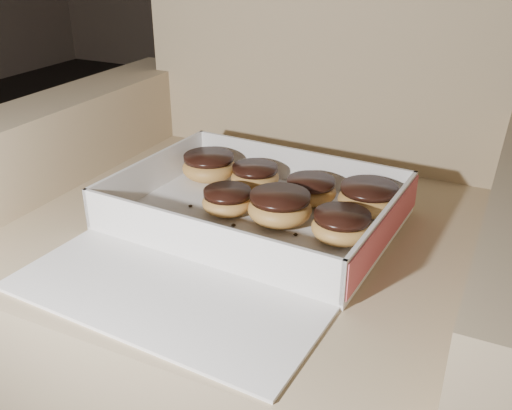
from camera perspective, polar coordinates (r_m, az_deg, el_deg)
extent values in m
plane|color=black|center=(1.62, -17.55, -7.35)|extent=(4.50, 4.50, 0.00)
cube|color=tan|center=(1.05, 0.20, -11.59)|extent=(0.74, 0.74, 0.43)
cube|color=tan|center=(1.16, 7.93, 18.21)|extent=(0.74, 0.14, 0.54)
cube|color=tan|center=(1.21, -17.37, -3.25)|extent=(0.12, 0.74, 0.58)
cube|color=tan|center=(0.94, 23.70, -13.66)|extent=(0.12, 0.74, 0.58)
cube|color=white|center=(0.91, 0.00, -1.36)|extent=(0.44, 0.34, 0.01)
cube|color=white|center=(1.02, 4.25, 3.89)|extent=(0.42, 0.03, 0.06)
cube|color=white|center=(0.78, -5.57, -3.59)|extent=(0.42, 0.03, 0.06)
cube|color=white|center=(1.00, -10.38, 3.12)|extent=(0.03, 0.31, 0.06)
cube|color=white|center=(0.82, 12.66, -2.37)|extent=(0.03, 0.31, 0.06)
cube|color=#C44E59|center=(0.82, 12.95, -2.44)|extent=(0.02, 0.31, 0.05)
cube|color=white|center=(0.74, -9.44, -9.08)|extent=(0.42, 0.20, 0.01)
ellipsoid|color=gold|center=(0.92, 11.17, 0.48)|extent=(0.10, 0.10, 0.05)
cylinder|color=black|center=(0.91, 11.28, 1.64)|extent=(0.09, 0.09, 0.01)
ellipsoid|color=gold|center=(0.95, 5.47, 1.33)|extent=(0.08, 0.08, 0.04)
cylinder|color=black|center=(0.94, 5.51, 2.32)|extent=(0.08, 0.08, 0.01)
ellipsoid|color=gold|center=(1.03, -4.72, 3.73)|extent=(0.10, 0.10, 0.05)
cylinder|color=black|center=(1.03, -4.76, 4.77)|extent=(0.09, 0.09, 0.01)
ellipsoid|color=gold|center=(0.99, -0.11, 2.74)|extent=(0.08, 0.08, 0.04)
cylinder|color=black|center=(0.99, -0.11, 3.68)|extent=(0.08, 0.08, 0.01)
ellipsoid|color=gold|center=(0.91, -2.87, 0.27)|extent=(0.08, 0.08, 0.04)
cylinder|color=black|center=(0.90, -2.89, 1.25)|extent=(0.08, 0.08, 0.01)
ellipsoid|color=gold|center=(0.84, 8.55, -2.27)|extent=(0.09, 0.09, 0.04)
cylinder|color=black|center=(0.83, 8.63, -1.13)|extent=(0.08, 0.08, 0.01)
ellipsoid|color=gold|center=(0.88, 2.40, -0.41)|extent=(0.10, 0.10, 0.05)
cylinder|color=black|center=(0.87, 2.42, 0.82)|extent=(0.09, 0.09, 0.01)
ellipsoid|color=black|center=(0.85, 3.97, -2.96)|extent=(0.01, 0.01, 0.00)
ellipsoid|color=black|center=(0.90, -2.77, -1.03)|extent=(0.01, 0.01, 0.00)
ellipsoid|color=black|center=(0.94, -6.58, -0.09)|extent=(0.01, 0.01, 0.00)
ellipsoid|color=black|center=(0.87, -2.27, -2.02)|extent=(0.01, 0.01, 0.00)
ellipsoid|color=black|center=(0.78, 3.51, -5.72)|extent=(0.01, 0.01, 0.00)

